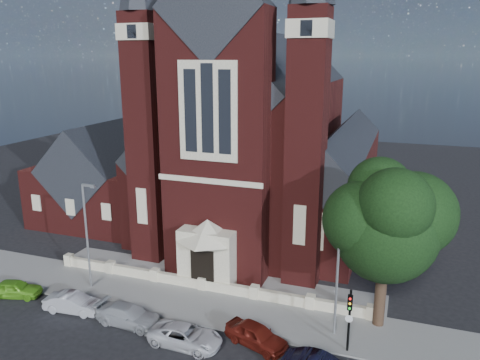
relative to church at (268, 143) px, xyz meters
The scene contains 15 objects.
ground 11.40m from the church, 90.00° to the right, with size 120.00×120.00×0.00m, color black.
pavement_strip 20.18m from the church, 90.00° to the right, with size 60.00×5.00×0.12m, color gray.
forecourt_paving 16.60m from the church, 90.00° to the right, with size 26.00×3.00×0.14m, color gray.
forecourt_wall 18.37m from the church, 90.00° to the right, with size 24.00×0.40×0.90m, color #AFA48B.
church is the anchor object (origin of this frame).
parish_hall 17.26m from the church, 162.84° to the right, with size 12.00×12.20×10.24m.
street_tree 21.38m from the church, 53.83° to the right, with size 6.40×6.60×10.70m.
street_lamp_left 20.84m from the church, 112.66° to the right, with size 1.16×0.22×8.09m.
street_lamp_right 21.76m from the church, 61.96° to the right, with size 1.16×0.22×8.09m.
traffic_signal 23.94m from the church, 61.80° to the right, with size 0.28×0.42×4.00m.
car_lime_van 26.21m from the church, 119.35° to the right, with size 1.48×3.69×1.26m, color #5BA521.
car_silver_a 24.42m from the church, 107.58° to the right, with size 1.37×3.93×1.29m, color #A0A2A8.
car_silver_b 23.62m from the church, 96.76° to the right, with size 1.81×4.45×1.29m, color #A6AAAE.
car_white_suv 24.31m from the church, 85.49° to the right, with size 2.06×4.46×1.24m, color silver.
car_dark_red 23.58m from the church, 75.01° to the right, with size 1.62×4.02×1.37m, color maroon.
Camera 1 is at (13.14, -22.06, 16.78)m, focal length 35.00 mm.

